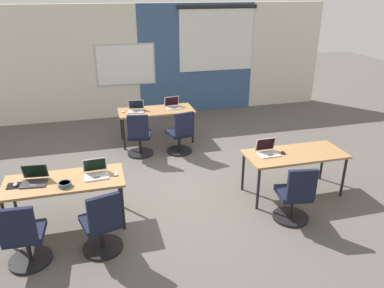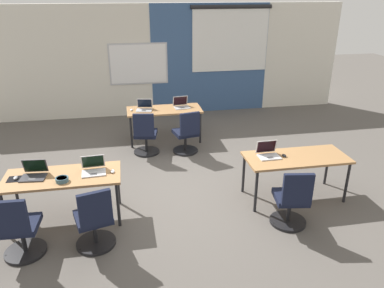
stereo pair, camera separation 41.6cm
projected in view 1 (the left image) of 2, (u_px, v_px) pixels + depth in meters
name	position (u px, v px, depth m)	size (l,w,h in m)	color
ground_plane	(180.00, 189.00, 6.27)	(24.00, 24.00, 0.00)	#56514C
back_wall_assembly	(144.00, 61.00, 9.46)	(10.00, 0.27, 2.80)	silver
desk_near_left	(65.00, 184.00, 5.06)	(1.60, 0.70, 0.72)	#A37547
desk_near_right	(295.00, 157.00, 5.89)	(1.60, 0.70, 0.72)	#A37547
desk_far_center	(156.00, 112.00, 7.97)	(1.60, 0.70, 0.72)	#A37547
laptop_far_right	(173.00, 105.00, 8.07)	(0.36, 0.32, 0.23)	#B7B7BC
chair_far_right	(181.00, 136.00, 7.47)	(0.52, 0.58, 0.92)	black
laptop_near_left_end	(34.00, 179.00, 4.96)	(0.36, 0.33, 0.23)	#333338
mousepad_near_left_end	(16.00, 186.00, 4.90)	(0.22, 0.19, 0.00)	black
mouse_near_left_end	(15.00, 184.00, 4.89)	(0.06, 0.10, 0.03)	#B2B2B7
chair_near_left_end	(25.00, 240.00, 4.39)	(0.52, 0.55, 0.92)	black
laptop_far_left	(136.00, 109.00, 7.83)	(0.38, 0.36, 0.23)	#B7B7BC
mouse_far_left	(123.00, 111.00, 7.79)	(0.06, 0.10, 0.03)	silver
chair_far_left	(139.00, 138.00, 7.36)	(0.52, 0.57, 0.92)	black
laptop_near_left_inner	(96.00, 172.00, 5.15)	(0.35, 0.32, 0.23)	silver
mouse_near_left_inner	(116.00, 174.00, 5.17)	(0.06, 0.10, 0.03)	silver
chair_near_left_inner	(102.00, 227.00, 4.62)	(0.54, 0.59, 0.92)	black
laptop_near_right_inner	(268.00, 151.00, 5.83)	(0.34, 0.29, 0.23)	silver
mouse_near_right_inner	(283.00, 153.00, 5.84)	(0.06, 0.10, 0.03)	black
chair_near_right_inner	(295.00, 199.00, 5.25)	(0.52, 0.57, 0.92)	black
snack_bowl	(65.00, 184.00, 4.87)	(0.18, 0.18, 0.06)	#3D6070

